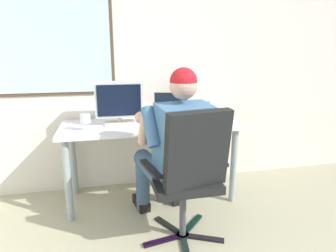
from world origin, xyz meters
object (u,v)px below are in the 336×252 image
at_px(desk, 151,134).
at_px(cd_case, 210,122).
at_px(laptop, 171,113).
at_px(person_seated, 175,147).
at_px(wine_glass, 85,119).
at_px(desk_speaker, 201,111).
at_px(crt_monitor, 119,101).
at_px(office_chair, 190,170).

xyz_separation_m(desk, cd_case, (0.53, -0.10, 0.11)).
bearing_deg(laptop, cd_case, -28.14).
relative_size(person_seated, wine_glass, 8.90).
bearing_deg(desk_speaker, wine_glass, -169.18).
distance_m(desk, person_seated, 0.52).
height_order(person_seated, wine_glass, person_seated).
height_order(wine_glass, desk_speaker, desk_speaker).
relative_size(laptop, wine_glass, 2.72).
bearing_deg(crt_monitor, laptop, 3.39).
relative_size(desk, wine_glass, 11.18).
relative_size(office_chair, crt_monitor, 2.44).
xyz_separation_m(desk, crt_monitor, (-0.27, 0.04, 0.31)).
height_order(laptop, wine_glass, laptop).
xyz_separation_m(person_seated, wine_glass, (-0.66, 0.39, 0.16)).
xyz_separation_m(laptop, wine_glass, (-0.77, -0.19, 0.03)).
bearing_deg(crt_monitor, person_seated, -55.87).
relative_size(office_chair, laptop, 2.63).
xyz_separation_m(crt_monitor, laptop, (0.48, 0.03, -0.14)).
bearing_deg(wine_glass, desk, 12.36).
bearing_deg(laptop, desk_speaker, 1.96).
relative_size(office_chair, cd_case, 6.67).
distance_m(wine_glass, desk_speaker, 1.09).
xyz_separation_m(laptop, cd_case, (0.33, -0.18, -0.06)).
relative_size(laptop, cd_case, 2.53).
distance_m(desk, cd_case, 0.56).
bearing_deg(person_seated, wine_glass, 149.83).
bearing_deg(desk_speaker, cd_case, -82.53).
relative_size(crt_monitor, wine_glass, 2.94).
height_order(office_chair, crt_monitor, crt_monitor).
bearing_deg(desk, laptop, 19.05).
bearing_deg(cd_case, desk_speaker, 97.47).
bearing_deg(desk, cd_case, -11.00).
relative_size(desk, crt_monitor, 3.81).
bearing_deg(crt_monitor, desk, -8.92).
height_order(laptop, cd_case, laptop).
height_order(crt_monitor, laptop, crt_monitor).
bearing_deg(desk_speaker, crt_monitor, -177.17).
bearing_deg(person_seated, desk, 101.15).
xyz_separation_m(office_chair, person_seated, (-0.04, 0.26, 0.08)).
relative_size(office_chair, wine_glass, 7.16).
height_order(desk, desk_speaker, desk_speaker).
distance_m(desk_speaker, cd_case, 0.20).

